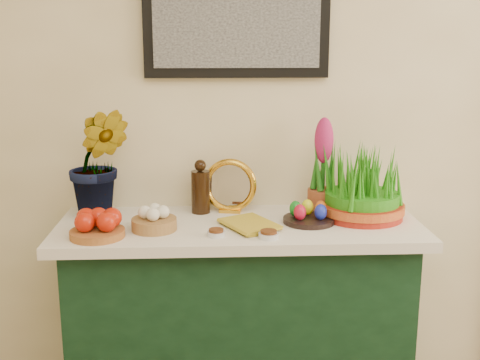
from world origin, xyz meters
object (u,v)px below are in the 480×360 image
hyacinth_green (98,145)px  mirror (230,186)px  sideboard (239,332)px  book (231,227)px  wheatgrass_sabzeh (362,188)px

hyacinth_green → mirror: 0.55m
sideboard → mirror: mirror is taller
sideboard → mirror: (-0.03, 0.16, 0.57)m
sideboard → book: book is taller
wheatgrass_sabzeh → sideboard: bearing=-174.9°
hyacinth_green → wheatgrass_sabzeh: hyacinth_green is taller
book → wheatgrass_sabzeh: (0.52, 0.15, 0.11)m
sideboard → hyacinth_green: bearing=168.2°
mirror → hyacinth_green: bearing=-175.5°
hyacinth_green → mirror: bearing=3.7°
hyacinth_green → mirror: hyacinth_green is taller
hyacinth_green → sideboard: bearing=-12.6°
sideboard → mirror: bearing=101.4°
mirror → wheatgrass_sabzeh: bearing=-12.1°
sideboard → wheatgrass_sabzeh: 0.76m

